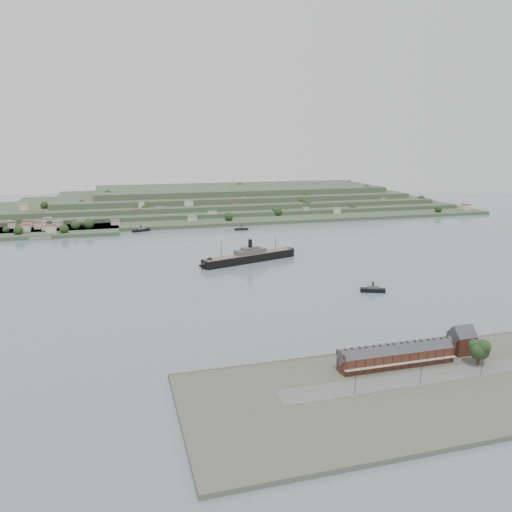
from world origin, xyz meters
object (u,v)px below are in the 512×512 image
object	(u,v)px
gabled_building	(462,340)
fig_tree	(481,349)
terrace_row	(396,355)
steamship	(246,257)
tugboat	(373,290)

from	to	relation	value
gabled_building	fig_tree	distance (m)	13.91
terrace_row	fig_tree	size ratio (longest dim) A/B	4.54
steamship	tugboat	xyz separation A→B (m)	(61.53, -106.73, -2.45)
gabled_building	tugboat	size ratio (longest dim) A/B	0.82
gabled_building	steamship	xyz separation A→B (m)	(-50.62, 212.12, -3.89)
steamship	terrace_row	bearing A→B (deg)	-86.53
gabled_building	fig_tree	xyz separation A→B (m)	(-0.89, -13.82, 1.29)
terrace_row	fig_tree	distance (m)	37.99
gabled_building	tugboat	world-z (taller)	gabled_building
gabled_building	tugboat	distance (m)	106.14
terrace_row	fig_tree	bearing A→B (deg)	-14.98
fig_tree	steamship	bearing A→B (deg)	102.41
tugboat	fig_tree	size ratio (longest dim) A/B	1.41
terrace_row	tugboat	xyz separation A→B (m)	(48.41, 109.41, -5.00)
steamship	tugboat	bearing A→B (deg)	-60.04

